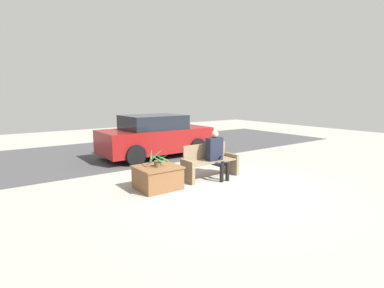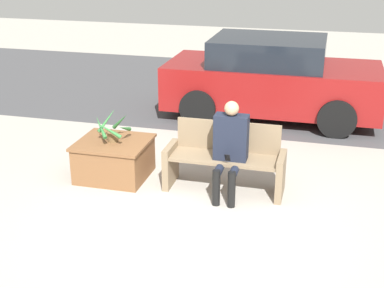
# 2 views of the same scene
# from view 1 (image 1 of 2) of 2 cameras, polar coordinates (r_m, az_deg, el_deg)

# --- Properties ---
(ground_plane) EXTENTS (30.00, 30.00, 0.00)m
(ground_plane) POSITION_cam_1_polar(r_m,az_deg,el_deg) (7.47, 6.38, -8.32)
(ground_plane) COLOR #9E998E
(road_surface) EXTENTS (20.00, 6.00, 0.01)m
(road_surface) POSITION_cam_1_polar(r_m,az_deg,el_deg) (12.51, -12.73, -1.30)
(road_surface) COLOR #424244
(road_surface) RESTS_ON ground_plane
(bench) EXTENTS (1.64, 0.55, 0.93)m
(bench) POSITION_cam_1_polar(r_m,az_deg,el_deg) (8.24, 3.32, -3.47)
(bench) COLOR #7A664C
(bench) RESTS_ON ground_plane
(person_seated) EXTENTS (0.45, 0.59, 1.31)m
(person_seated) POSITION_cam_1_polar(r_m,az_deg,el_deg) (8.11, 4.62, -1.56)
(person_seated) COLOR black
(person_seated) RESTS_ON ground_plane
(planter_box) EXTENTS (1.02, 0.93, 0.56)m
(planter_box) POSITION_cam_1_polar(r_m,az_deg,el_deg) (7.35, -6.56, -6.20)
(planter_box) COLOR brown
(planter_box) RESTS_ON ground_plane
(potted_plant) EXTENTS (0.51, 0.51, 0.44)m
(potted_plant) POSITION_cam_1_polar(r_m,az_deg,el_deg) (7.23, -6.56, -2.79)
(potted_plant) COLOR brown
(potted_plant) RESTS_ON planter_box
(parked_car) EXTENTS (4.04, 1.98, 1.54)m
(parked_car) POSITION_cam_1_polar(r_m,az_deg,el_deg) (11.08, -7.00, 1.48)
(parked_car) COLOR maroon
(parked_car) RESTS_ON ground_plane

